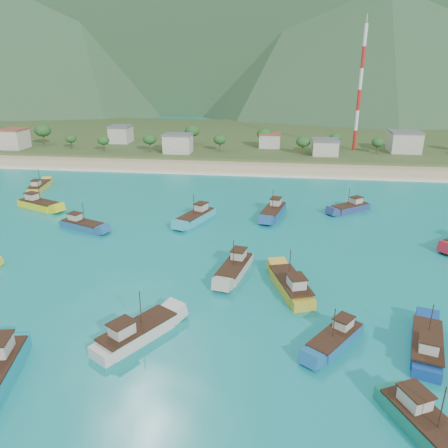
# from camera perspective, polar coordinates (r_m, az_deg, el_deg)

# --- Properties ---
(ground) EXTENTS (600.00, 600.00, 0.00)m
(ground) POSITION_cam_1_polar(r_m,az_deg,el_deg) (67.94, 3.20, -7.83)
(ground) COLOR #0C8676
(ground) RESTS_ON ground
(beach) EXTENTS (400.00, 18.00, 1.20)m
(beach) POSITION_cam_1_polar(r_m,az_deg,el_deg) (142.52, 5.71, 7.17)
(beach) COLOR beige
(beach) RESTS_ON ground
(land) EXTENTS (400.00, 110.00, 2.40)m
(land) POSITION_cam_1_polar(r_m,az_deg,el_deg) (202.41, 6.36, 11.02)
(land) COLOR #385123
(land) RESTS_ON ground
(surf_line) EXTENTS (400.00, 2.50, 0.08)m
(surf_line) POSITION_cam_1_polar(r_m,az_deg,el_deg) (133.28, 5.55, 6.26)
(surf_line) COLOR white
(surf_line) RESTS_ON ground
(village) EXTENTS (210.04, 28.97, 7.02)m
(village) POSITION_cam_1_polar(r_m,az_deg,el_deg) (163.65, 9.41, 10.38)
(village) COLOR beige
(village) RESTS_ON ground
(vegetation) EXTENTS (275.33, 25.97, 8.25)m
(vegetation) POSITION_cam_1_polar(r_m,az_deg,el_deg) (166.05, 2.61, 10.88)
(vegetation) COLOR #235623
(vegetation) RESTS_ON ground
(radio_tower) EXTENTS (1.20, 1.20, 43.19)m
(radio_tower) POSITION_cam_1_polar(r_m,az_deg,el_deg) (170.21, 17.31, 16.41)
(radio_tower) COLOR red
(radio_tower) RESTS_ON ground
(boat_1) EXTENTS (5.37, 11.36, 6.46)m
(boat_1) POSITION_cam_1_polar(r_m,az_deg,el_deg) (70.89, 1.43, -5.83)
(boat_1) COLOR #B5B1A2
(boat_1) RESTS_ON ground
(boat_2) EXTENTS (9.70, 8.64, 5.95)m
(boat_2) POSITION_cam_1_polar(r_m,az_deg,el_deg) (104.50, 16.14, 2.01)
(boat_2) COLOR navy
(boat_2) RESTS_ON ground
(boat_3) EXTENTS (8.88, 11.45, 6.73)m
(boat_3) POSITION_cam_1_polar(r_m,az_deg,el_deg) (56.09, -11.34, -13.88)
(boat_3) COLOR beige
(boat_3) RESTS_ON ground
(boat_5) EXTENTS (6.96, 12.03, 6.82)m
(boat_5) POSITION_cam_1_polar(r_m,az_deg,el_deg) (66.17, 8.72, -8.03)
(boat_5) COLOR gold
(boat_5) RESTS_ON ground
(boat_9) EXTENTS (5.75, 11.88, 6.75)m
(boat_9) POSITION_cam_1_polar(r_m,az_deg,el_deg) (97.93, 6.46, 1.58)
(boat_9) COLOR #205190
(boat_9) RESTS_ON ground
(boat_10) EXTENTS (6.06, 11.27, 6.39)m
(boat_10) POSITION_cam_1_polar(r_m,az_deg,el_deg) (58.09, 24.95, -14.34)
(boat_10) COLOR navy
(boat_10) RESTS_ON ground
(boat_11) EXTENTS (10.56, 6.56, 6.01)m
(boat_11) POSITION_cam_1_polar(r_m,az_deg,el_deg) (94.12, -18.02, -0.18)
(boat_11) COLOR #225A8E
(boat_11) RESTS_ON ground
(boat_13) EXTENTS (4.66, 10.57, 6.04)m
(boat_13) POSITION_cam_1_polar(r_m,az_deg,el_deg) (127.94, -22.95, 4.48)
(boat_13) COLOR gold
(boat_13) RESTS_ON ground
(boat_14) EXTENTS (7.81, 9.41, 5.63)m
(boat_14) POSITION_cam_1_polar(r_m,az_deg,el_deg) (56.09, 14.33, -14.39)
(boat_14) COLOR #1C5E96
(boat_14) RESTS_ON ground
(boat_15) EXTENTS (7.15, 11.78, 6.70)m
(boat_15) POSITION_cam_1_polar(r_m,az_deg,el_deg) (94.09, -3.64, 0.88)
(boat_15) COLOR #32A2BE
(boat_15) RESTS_ON ground
(boat_22) EXTENTS (11.73, 7.47, 6.69)m
(boat_22) POSITION_cam_1_polar(r_m,az_deg,el_deg) (111.14, -23.04, 2.32)
(boat_22) COLOR yellow
(boat_22) RESTS_ON ground
(boat_25) EXTENTS (8.04, 11.50, 6.63)m
(boat_25) POSITION_cam_1_polar(r_m,az_deg,el_deg) (47.43, 25.15, -23.07)
(boat_25) COLOR #18836A
(boat_25) RESTS_ON ground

